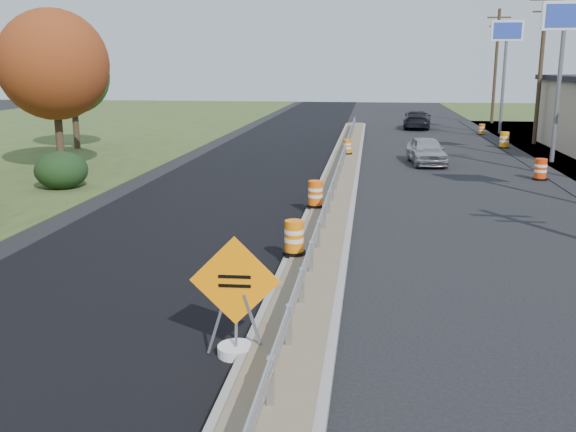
# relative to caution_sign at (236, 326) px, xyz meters

# --- Properties ---
(ground) EXTENTS (140.00, 140.00, 0.00)m
(ground) POSITION_rel_caution_sign_xyz_m (0.90, 8.09, -0.54)
(ground) COLOR black
(ground) RESTS_ON ground
(milled_overlay) EXTENTS (7.20, 120.00, 0.01)m
(milled_overlay) POSITION_rel_caution_sign_xyz_m (-3.50, 18.09, -0.53)
(milled_overlay) COLOR black
(milled_overlay) RESTS_ON ground
(median) EXTENTS (1.60, 55.00, 0.23)m
(median) POSITION_rel_caution_sign_xyz_m (0.90, 16.09, -0.43)
(median) COLOR gray
(median) RESTS_ON ground
(guardrail) EXTENTS (0.10, 46.15, 0.72)m
(guardrail) POSITION_rel_caution_sign_xyz_m (0.90, 17.09, 0.19)
(guardrail) COLOR silver
(guardrail) RESTS_ON median
(pylon_sign_mid) EXTENTS (2.20, 0.30, 7.90)m
(pylon_sign_mid) POSITION_rel_caution_sign_xyz_m (11.40, 24.09, 5.94)
(pylon_sign_mid) COLOR slate
(pylon_sign_mid) RESTS_ON ground
(pylon_sign_north) EXTENTS (2.20, 0.30, 7.90)m
(pylon_sign_north) POSITION_rel_caution_sign_xyz_m (11.40, 38.09, 5.94)
(pylon_sign_north) COLOR slate
(pylon_sign_north) RESTS_ON ground
(utility_pole_nmid) EXTENTS (1.90, 0.26, 9.40)m
(utility_pole_nmid) POSITION_rel_caution_sign_xyz_m (12.40, 32.09, 4.40)
(utility_pole_nmid) COLOR #473523
(utility_pole_nmid) RESTS_ON ground
(utility_pole_north) EXTENTS (1.90, 0.26, 9.40)m
(utility_pole_north) POSITION_rel_caution_sign_xyz_m (12.40, 47.09, 4.40)
(utility_pole_north) COLOR #473523
(utility_pole_north) RESTS_ON ground
(hedge_north) EXTENTS (2.09, 2.09, 1.52)m
(hedge_north) POSITION_rel_caution_sign_xyz_m (-10.10, 14.09, 0.22)
(hedge_north) COLOR black
(hedge_north) RESTS_ON ground
(tree_near_red) EXTENTS (4.95, 4.95, 7.35)m
(tree_near_red) POSITION_rel_caution_sign_xyz_m (-12.10, 18.09, 4.33)
(tree_near_red) COLOR #473523
(tree_near_red) RESTS_ON ground
(tree_near_back) EXTENTS (4.29, 4.29, 6.37)m
(tree_near_back) POSITION_rel_caution_sign_xyz_m (-15.10, 26.09, 3.67)
(tree_near_back) COLOR #473523
(tree_near_back) RESTS_ON ground
(caution_sign) EXTENTS (1.54, 0.64, 2.12)m
(caution_sign) POSITION_rel_caution_sign_xyz_m (0.00, 0.00, 0.00)
(caution_sign) COLOR white
(caution_sign) RESTS_ON ground
(barrel_median_near) EXTENTS (0.59, 0.59, 0.86)m
(barrel_median_near) POSITION_rel_caution_sign_xyz_m (0.35, 5.39, 0.11)
(barrel_median_near) COLOR black
(barrel_median_near) RESTS_ON median
(barrel_median_mid) EXTENTS (0.60, 0.60, 0.88)m
(barrel_median_mid) POSITION_rel_caution_sign_xyz_m (0.40, 10.95, 0.12)
(barrel_median_mid) COLOR black
(barrel_median_mid) RESTS_ON median
(barrel_median_far) EXTENTS (0.54, 0.54, 0.79)m
(barrel_median_far) POSITION_rel_caution_sign_xyz_m (0.94, 24.23, 0.07)
(barrel_median_far) COLOR black
(barrel_median_far) RESTS_ON median
(barrel_shoulder_near) EXTENTS (0.63, 0.63, 0.93)m
(barrel_shoulder_near) POSITION_rel_caution_sign_xyz_m (9.51, 18.66, -0.09)
(barrel_shoulder_near) COLOR black
(barrel_shoulder_near) RESTS_ON ground
(barrel_shoulder_mid) EXTENTS (0.67, 0.67, 0.98)m
(barrel_shoulder_mid) POSITION_rel_caution_sign_xyz_m (10.10, 29.73, -0.07)
(barrel_shoulder_mid) COLOR black
(barrel_shoulder_mid) RESTS_ON ground
(barrel_shoulder_far) EXTENTS (0.53, 0.53, 0.78)m
(barrel_shoulder_far) POSITION_rel_caution_sign_xyz_m (10.00, 37.28, -0.17)
(barrel_shoulder_far) COLOR black
(barrel_shoulder_far) RESTS_ON ground
(car_silver) EXTENTS (2.03, 4.15, 1.36)m
(car_silver) POSITION_rel_caution_sign_xyz_m (4.97, 22.65, 0.14)
(car_silver) COLOR #B3B3B8
(car_silver) RESTS_ON ground
(car_dark_far) EXTENTS (2.47, 5.12, 1.44)m
(car_dark_far) POSITION_rel_caution_sign_xyz_m (5.75, 41.53, 0.18)
(car_dark_far) COLOR black
(car_dark_far) RESTS_ON ground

